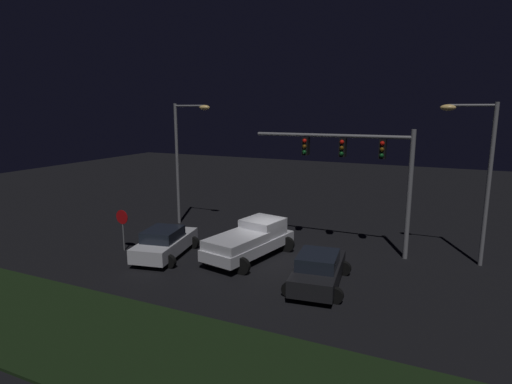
# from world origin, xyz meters

# --- Properties ---
(ground_plane) EXTENTS (80.00, 80.00, 0.00)m
(ground_plane) POSITION_xyz_m (0.00, 0.00, 0.00)
(ground_plane) COLOR black
(grass_median) EXTENTS (22.45, 5.13, 0.10)m
(grass_median) POSITION_xyz_m (0.00, -9.53, 0.05)
(grass_median) COLOR black
(grass_median) RESTS_ON ground_plane
(pickup_truck) EXTENTS (3.58, 5.69, 1.80)m
(pickup_truck) POSITION_xyz_m (-0.84, -0.36, 1.00)
(pickup_truck) COLOR silver
(pickup_truck) RESTS_ON ground_plane
(car_sedan) EXTENTS (2.83, 4.58, 1.51)m
(car_sedan) POSITION_xyz_m (3.30, -2.42, 0.74)
(car_sedan) COLOR black
(car_sedan) RESTS_ON ground_plane
(car_sedan_far) EXTENTS (3.02, 4.66, 1.51)m
(car_sedan_far) POSITION_xyz_m (-4.91, -2.14, 0.74)
(car_sedan_far) COLOR silver
(car_sedan_far) RESTS_ON ground_plane
(traffic_signal_gantry) EXTENTS (8.32, 0.56, 6.50)m
(traffic_signal_gantry) POSITION_xyz_m (3.89, 2.71, 4.90)
(traffic_signal_gantry) COLOR slate
(traffic_signal_gantry) RESTS_ON ground_plane
(street_lamp_left) EXTENTS (2.62, 0.44, 7.80)m
(street_lamp_left) POSITION_xyz_m (-7.49, 3.55, 4.94)
(street_lamp_left) COLOR slate
(street_lamp_left) RESTS_ON ground_plane
(street_lamp_right) EXTENTS (2.47, 0.44, 7.78)m
(street_lamp_right) POSITION_xyz_m (9.26, 3.25, 4.92)
(street_lamp_right) COLOR slate
(street_lamp_right) RESTS_ON ground_plane
(stop_sign) EXTENTS (0.76, 0.08, 2.23)m
(stop_sign) POSITION_xyz_m (-7.48, -2.33, 1.56)
(stop_sign) COLOR slate
(stop_sign) RESTS_ON ground_plane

